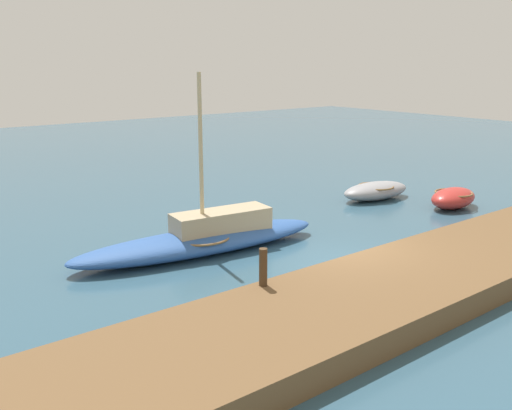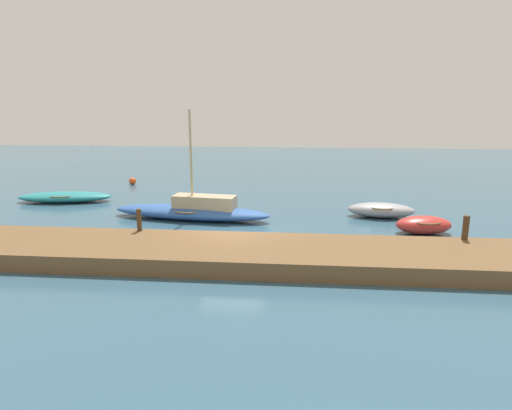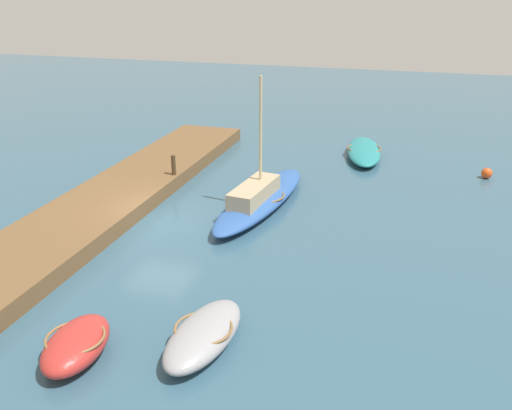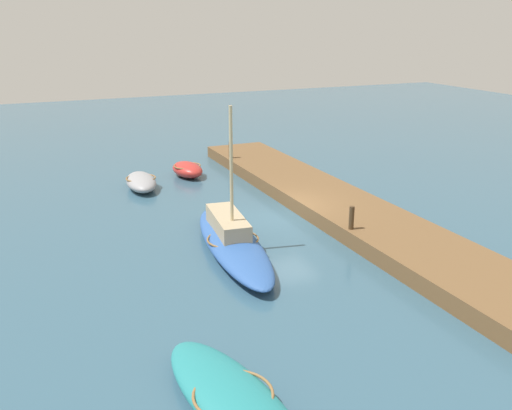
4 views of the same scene
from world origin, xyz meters
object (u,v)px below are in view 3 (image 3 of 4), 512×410
(sailboat_blue, at_px, (260,197))
(rowboat_grey, at_px, (204,334))
(dinghy_red, at_px, (76,344))
(mooring_post_west, at_px, (174,165))
(motorboat_teal, at_px, (364,151))
(marker_buoy, at_px, (487,173))

(sailboat_blue, xyz_separation_m, rowboat_grey, (9.34, 1.26, -0.08))
(dinghy_red, distance_m, rowboat_grey, 3.11)
(sailboat_blue, relative_size, dinghy_red, 3.15)
(dinghy_red, height_order, rowboat_grey, dinghy_red)
(sailboat_blue, relative_size, mooring_post_west, 9.16)
(dinghy_red, bearing_deg, rowboat_grey, 107.89)
(mooring_post_west, bearing_deg, rowboat_grey, 28.08)
(motorboat_teal, bearing_deg, rowboat_grey, -14.71)
(rowboat_grey, height_order, mooring_post_west, mooring_post_west)
(sailboat_blue, bearing_deg, marker_buoy, 132.42)
(sailboat_blue, xyz_separation_m, motorboat_teal, (-8.40, 3.23, -0.15))
(sailboat_blue, height_order, motorboat_teal, sailboat_blue)
(sailboat_blue, xyz_separation_m, dinghy_red, (10.66, -1.55, -0.05))
(dinghy_red, relative_size, marker_buoy, 5.19)
(sailboat_blue, distance_m, motorboat_teal, 9.00)
(sailboat_blue, bearing_deg, motorboat_teal, 165.77)
(mooring_post_west, bearing_deg, sailboat_blue, 75.07)
(dinghy_red, relative_size, motorboat_teal, 0.47)
(motorboat_teal, bearing_deg, mooring_post_west, -54.64)
(sailboat_blue, height_order, mooring_post_west, sailboat_blue)
(rowboat_grey, bearing_deg, dinghy_red, -59.67)
(motorboat_teal, xyz_separation_m, mooring_post_west, (7.24, -7.56, 0.77))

